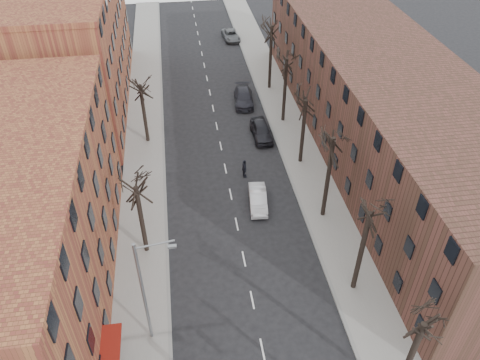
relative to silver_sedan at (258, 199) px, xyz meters
name	(u,v)px	position (x,y,z in m)	size (l,w,h in m)	color
sidewalk_left	(144,136)	(-10.22, 12.84, -0.63)	(4.00, 90.00, 0.15)	gray
sidewalk_right	(288,125)	(5.78, 12.84, -0.63)	(4.00, 90.00, 0.15)	gray
building_left_near	(6,235)	(-18.22, -7.16, 5.30)	(12.00, 26.00, 12.00)	brown
building_left_far	(66,46)	(-18.22, 21.84, 6.30)	(12.00, 28.00, 14.00)	brown
building_right	(381,102)	(13.78, 7.84, 4.30)	(12.00, 50.00, 10.00)	#522E26
tree_right_b	(353,288)	(5.38, -10.16, -0.70)	(5.20, 5.20, 10.80)	black
tree_right_c	(322,215)	(5.38, -2.16, -0.70)	(5.20, 5.20, 11.60)	black
tree_right_d	(300,162)	(5.38, 5.84, -0.70)	(5.20, 5.20, 10.00)	black
tree_right_e	(283,121)	(5.38, 13.84, -0.70)	(5.20, 5.20, 10.80)	black
tree_right_f	(269,88)	(5.38, 21.84, -0.70)	(5.20, 5.20, 11.60)	black
tree_left_a	(147,251)	(-9.82, -4.16, -0.70)	(5.20, 5.20, 9.50)	black
tree_left_b	(148,141)	(-9.82, 11.84, -0.70)	(5.20, 5.20, 9.50)	black
streetlight	(145,289)	(-9.25, -12.16, 4.31)	(2.45, 0.22, 9.03)	slate
silver_sedan	(258,199)	(0.00, 0.00, 0.00)	(1.49, 4.26, 1.40)	silver
parked_car_near	(261,130)	(2.32, 10.90, 0.13)	(1.97, 4.89, 1.67)	black
parked_car_mid	(244,97)	(1.58, 18.57, 0.07)	(2.17, 5.34, 1.55)	#21222A
parked_car_far	(231,35)	(2.66, 38.46, -0.03)	(2.25, 4.87, 1.35)	#55585C
pedestrian_crossing	(244,169)	(-0.57, 4.28, 0.26)	(1.13, 0.47, 1.93)	black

